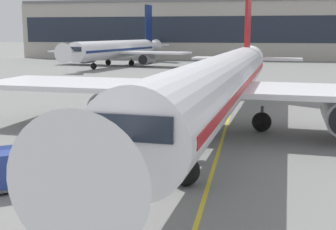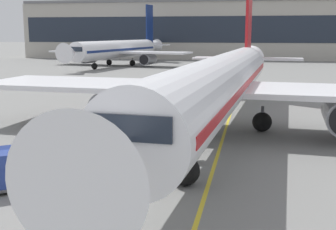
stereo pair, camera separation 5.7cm
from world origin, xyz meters
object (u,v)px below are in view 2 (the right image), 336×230
safety_cone_engine_keepout (145,132)px  baggage_cart_lead (65,159)px  belt_loader (129,150)px  ground_crew_by_loader (140,146)px  parked_airplane (223,82)px  ground_crew_wingwalker (128,162)px  ground_crew_marshaller (59,153)px  ground_crew_by_carts (63,164)px  distant_airplane (119,50)px  baggage_cart_second (6,168)px

safety_cone_engine_keepout → baggage_cart_lead: bearing=-99.7°
belt_loader → ground_crew_by_loader: size_ratio=2.78×
parked_airplane → ground_crew_wingwalker: parked_airplane is taller
ground_crew_marshaller → safety_cone_engine_keepout: bearing=73.9°
ground_crew_marshaller → ground_crew_by_carts: bearing=-61.5°
parked_airplane → belt_loader: (-4.25, -8.98, -2.74)m
safety_cone_engine_keepout → ground_crew_by_loader: bearing=-78.8°
belt_loader → ground_crew_marshaller: belt_loader is taller
ground_crew_wingwalker → parked_airplane: bearing=73.4°
belt_loader → safety_cone_engine_keepout: size_ratio=7.68×
ground_crew_by_carts → distant_airplane: 76.27m
ground_crew_marshaller → ground_crew_wingwalker: 3.97m
baggage_cart_lead → safety_cone_engine_keepout: (1.60, 9.39, -0.69)m
baggage_cart_lead → distant_airplane: 75.46m
ground_crew_by_loader → ground_crew_wingwalker: (0.23, -3.03, 0.00)m
distant_airplane → parked_airplane: bearing=-66.6°
baggage_cart_second → safety_cone_engine_keepout: baggage_cart_second is taller
ground_crew_marshaller → ground_crew_wingwalker: same height
belt_loader → baggage_cart_second: 6.42m
ground_crew_marshaller → ground_crew_wingwalker: (3.85, -0.96, 0.00)m
parked_airplane → ground_crew_wingwalker: (-3.50, -11.75, -2.57)m
ground_crew_by_carts → ground_crew_marshaller: 2.14m
parked_airplane → ground_crew_wingwalker: bearing=-106.6°
parked_airplane → baggage_cart_lead: size_ratio=16.95×
parked_airplane → baggage_cart_second: bearing=-122.1°
belt_loader → parked_airplane: bearing=64.7°
baggage_cart_second → ground_crew_by_carts: 2.48m
ground_crew_by_loader → safety_cone_engine_keepout: (-1.23, 6.22, -0.69)m
safety_cone_engine_keepout → belt_loader: bearing=-83.8°
baggage_cart_second → belt_loader: bearing=47.4°
ground_crew_marshaller → safety_cone_engine_keepout: ground_crew_marshaller is taller
belt_loader → ground_crew_marshaller: size_ratio=2.78×
baggage_cart_second → ground_crew_by_carts: bearing=24.5°
belt_loader → safety_cone_engine_keepout: bearing=96.2°
ground_crew_wingwalker → distant_airplane: distant_airplane is taller
ground_crew_by_carts → ground_crew_by_loader: bearing=56.7°
ground_crew_by_loader → ground_crew_marshaller: 4.18m
ground_crew_by_loader → distant_airplane: 73.23m
baggage_cart_lead → ground_crew_by_carts: bearing=-73.9°
parked_airplane → belt_loader: bearing=-115.3°
ground_crew_by_carts → safety_cone_engine_keepout: size_ratio=2.76×
ground_crew_by_carts → parked_airplane: bearing=63.5°
baggage_cart_lead → safety_cone_engine_keepout: baggage_cart_lead is taller
belt_loader → ground_crew_wingwalker: 2.88m
baggage_cart_second → ground_crew_marshaller: baggage_cart_second is taller
baggage_cart_second → ground_crew_by_loader: bearing=45.7°
parked_airplane → baggage_cart_second: parked_airplane is taller
baggage_cart_second → distant_airplane: (-17.75, 74.59, 2.40)m
safety_cone_engine_keepout → ground_crew_by_carts: bearing=-97.7°
baggage_cart_lead → ground_crew_wingwalker: size_ratio=1.54×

